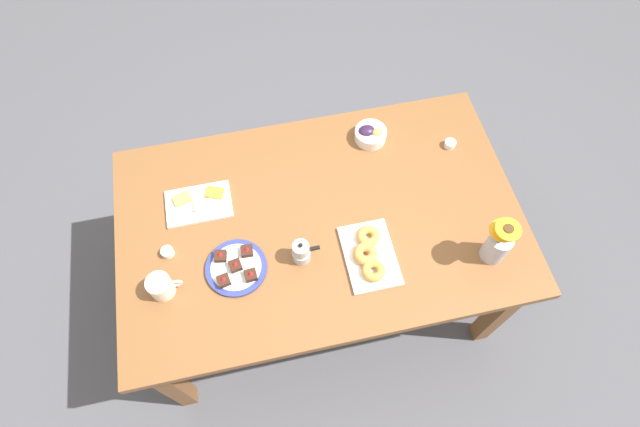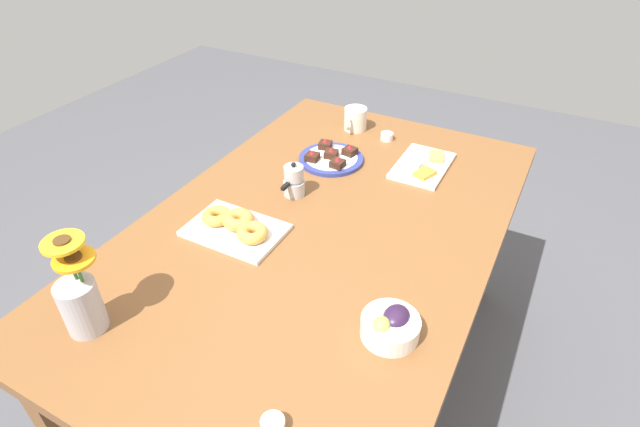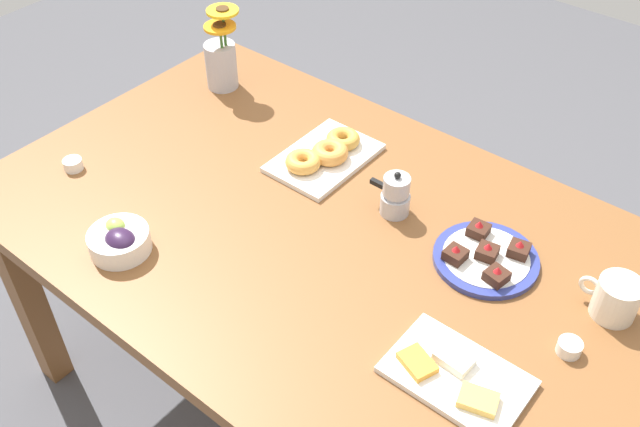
{
  "view_description": "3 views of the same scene",
  "coord_description": "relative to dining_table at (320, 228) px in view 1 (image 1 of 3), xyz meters",
  "views": [
    {
      "loc": [
        -0.2,
        -0.91,
        2.49
      ],
      "look_at": [
        0.0,
        0.0,
        0.78
      ],
      "focal_mm": 28.0,
      "sensor_mm": 36.0,
      "label": 1
    },
    {
      "loc": [
        1.05,
        0.56,
        1.65
      ],
      "look_at": [
        0.0,
        0.0,
        0.78
      ],
      "focal_mm": 28.0,
      "sensor_mm": 36.0,
      "label": 2
    },
    {
      "loc": [
        -0.76,
        0.94,
        1.86
      ],
      "look_at": [
        0.0,
        0.0,
        0.78
      ],
      "focal_mm": 40.0,
      "sensor_mm": 36.0,
      "label": 3
    }
  ],
  "objects": [
    {
      "name": "jam_cup_honey",
      "position": [
        0.62,
        0.23,
        0.1
      ],
      "size": [
        0.05,
        0.05,
        0.03
      ],
      "color": "white",
      "rests_on": "dining_table"
    },
    {
      "name": "dessert_plate",
      "position": [
        -0.35,
        -0.14,
        0.1
      ],
      "size": [
        0.23,
        0.23,
        0.05
      ],
      "color": "navy",
      "rests_on": "dining_table"
    },
    {
      "name": "grape_bowl",
      "position": [
        0.3,
        0.34,
        0.12
      ],
      "size": [
        0.14,
        0.14,
        0.07
      ],
      "color": "white",
      "rests_on": "dining_table"
    },
    {
      "name": "ground_plane",
      "position": [
        0.0,
        0.0,
        -0.65
      ],
      "size": [
        6.0,
        6.0,
        0.0
      ],
      "primitive_type": "plane",
      "color": "#4C4C51"
    },
    {
      "name": "coffee_mug",
      "position": [
        -0.62,
        -0.17,
        0.13
      ],
      "size": [
        0.12,
        0.09,
        0.09
      ],
      "color": "silver",
      "rests_on": "dining_table"
    },
    {
      "name": "cheese_platter",
      "position": [
        -0.46,
        0.17,
        0.1
      ],
      "size": [
        0.26,
        0.17,
        0.03
      ],
      "color": "white",
      "rests_on": "dining_table"
    },
    {
      "name": "jam_cup_berry",
      "position": [
        -0.6,
        -0.03,
        0.1
      ],
      "size": [
        0.05,
        0.05,
        0.03
      ],
      "color": "white",
      "rests_on": "dining_table"
    },
    {
      "name": "flower_vase",
      "position": [
        0.6,
        -0.29,
        0.17
      ],
      "size": [
        0.11,
        0.11,
        0.25
      ],
      "color": "#B2B2BC",
      "rests_on": "dining_table"
    },
    {
      "name": "croissant_platter",
      "position": [
        0.15,
        -0.2,
        0.11
      ],
      "size": [
        0.19,
        0.28,
        0.05
      ],
      "color": "white",
      "rests_on": "dining_table"
    },
    {
      "name": "dining_table",
      "position": [
        0.0,
        0.0,
        0.0
      ],
      "size": [
        1.6,
        1.0,
        0.74
      ],
      "color": "brown",
      "rests_on": "ground_plane"
    },
    {
      "name": "moka_pot",
      "position": [
        -0.1,
        -0.15,
        0.13
      ],
      "size": [
        0.11,
        0.07,
        0.12
      ],
      "color": "#B7B7BC",
      "rests_on": "dining_table"
    }
  ]
}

